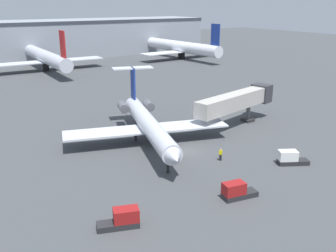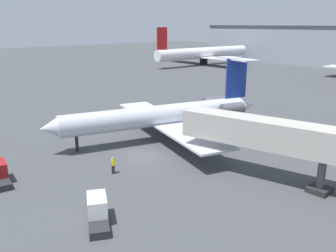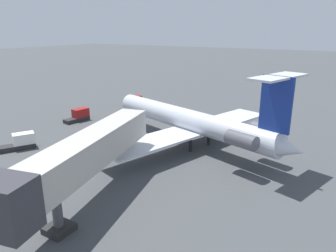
{
  "view_description": "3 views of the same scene",
  "coord_description": "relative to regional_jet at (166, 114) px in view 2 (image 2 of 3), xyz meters",
  "views": [
    {
      "loc": [
        -29.97,
        -41.47,
        20.38
      ],
      "look_at": [
        -1.27,
        3.19,
        3.09
      ],
      "focal_mm": 40.98,
      "sensor_mm": 36.0,
      "label": 1
    },
    {
      "loc": [
        29.64,
        -23.25,
        14.17
      ],
      "look_at": [
        -0.88,
        4.41,
        2.46
      ],
      "focal_mm": 38.51,
      "sensor_mm": 36.0,
      "label": 2
    },
    {
      "loc": [
        29.69,
        22.38,
        13.88
      ],
      "look_at": [
        -2.54,
        2.8,
        2.17
      ],
      "focal_mm": 33.64,
      "sensor_mm": 36.0,
      "label": 3
    }
  ],
  "objects": [
    {
      "name": "ground_plane",
      "position": [
        3.09,
        -6.15,
        -3.26
      ],
      "size": [
        400.0,
        400.0,
        0.1
      ],
      "primitive_type": "cube",
      "color": "#424447"
    },
    {
      "name": "ground_crew_marshaller",
      "position": [
        4.81,
        -11.35,
        -2.35
      ],
      "size": [
        0.46,
        0.47,
        1.69
      ],
      "color": "black",
      "rests_on": "ground_plane"
    },
    {
      "name": "jet_bridge",
      "position": [
        17.5,
        -1.04,
        1.2
      ],
      "size": [
        18.81,
        7.01,
        6.09
      ],
      "color": "#B7B2A8",
      "rests_on": "ground_plane"
    },
    {
      "name": "regional_jet",
      "position": [
        0.0,
        0.0,
        0.0
      ],
      "size": [
        24.91,
        28.32,
        9.77
      ],
      "color": "silver",
      "rests_on": "ground_plane"
    },
    {
      "name": "baggage_tug_lead",
      "position": [
        11.63,
        -17.29,
        -2.37
      ],
      "size": [
        4.18,
        3.14,
        1.9
      ],
      "color": "#262628",
      "rests_on": "ground_plane"
    },
    {
      "name": "parked_airliner_west_end",
      "position": [
        -55.05,
        67.11,
        0.96
      ],
      "size": [
        35.18,
        41.67,
        13.15
      ],
      "color": "white",
      "rests_on": "ground_plane"
    }
  ]
}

